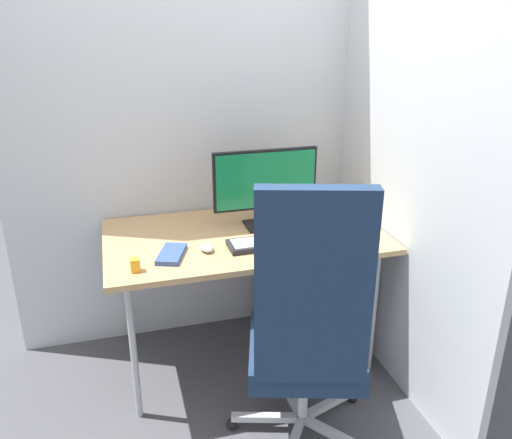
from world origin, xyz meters
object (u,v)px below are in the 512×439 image
object	(u,v)px
mouse	(207,248)
desk_clamp_accessory	(135,265)
office_chair	(308,329)
filing_cabinet	(308,297)
keyboard	(274,242)
pen_holder	(343,207)
notebook	(171,254)
monitor	(265,184)

from	to	relation	value
mouse	desk_clamp_accessory	xyz separation A→B (m)	(-0.33, -0.12, 0.01)
office_chair	filing_cabinet	size ratio (longest dim) A/B	2.17
keyboard	pen_holder	size ratio (longest dim) A/B	2.54
office_chair	notebook	size ratio (longest dim) A/B	5.98
office_chair	pen_holder	distance (m)	0.95
keyboard	pen_holder	distance (m)	0.54
mouse	notebook	xyz separation A→B (m)	(-0.16, -0.01, -0.00)
keyboard	office_chair	bearing A→B (deg)	-92.63
filing_cabinet	pen_holder	world-z (taller)	pen_holder
pen_holder	notebook	world-z (taller)	pen_holder
keyboard	pen_holder	bearing A→B (deg)	29.35
monitor	notebook	size ratio (longest dim) A/B	2.59
notebook	desk_clamp_accessory	size ratio (longest dim) A/B	3.56
pen_holder	notebook	bearing A→B (deg)	-164.62
monitor	notebook	xyz separation A→B (m)	(-0.51, -0.24, -0.21)
monitor	filing_cabinet	bearing A→B (deg)	-2.15
office_chair	notebook	world-z (taller)	office_chair
office_chair	desk_clamp_accessory	size ratio (longest dim) A/B	21.31
filing_cabinet	keyboard	bearing A→B (deg)	-139.59
office_chair	monitor	bearing A→B (deg)	86.09
filing_cabinet	notebook	bearing A→B (deg)	-163.00
mouse	pen_holder	size ratio (longest dim) A/B	0.51
filing_cabinet	desk_clamp_accessory	world-z (taller)	desk_clamp_accessory
monitor	mouse	xyz separation A→B (m)	(-0.35, -0.23, -0.21)
filing_cabinet	pen_holder	xyz separation A→B (m)	(0.20, 0.03, 0.50)
mouse	filing_cabinet	bearing A→B (deg)	10.09
office_chair	notebook	xyz separation A→B (m)	(-0.46, 0.53, 0.14)
filing_cabinet	mouse	bearing A→B (deg)	-159.76
pen_holder	monitor	bearing A→B (deg)	-177.26
pen_holder	notebook	size ratio (longest dim) A/B	0.85
notebook	desk_clamp_accessory	world-z (taller)	desk_clamp_accessory
keyboard	desk_clamp_accessory	distance (m)	0.66
mouse	notebook	world-z (taller)	mouse
notebook	mouse	bearing A→B (deg)	24.53
office_chair	pen_holder	xyz separation A→B (m)	(0.50, 0.79, 0.18)
office_chair	keyboard	size ratio (longest dim) A/B	2.78
filing_cabinet	desk_clamp_accessory	xyz separation A→B (m)	(-0.92, -0.34, 0.48)
filing_cabinet	mouse	world-z (taller)	mouse
monitor	office_chair	bearing A→B (deg)	-93.91
monitor	mouse	bearing A→B (deg)	-146.72
notebook	pen_holder	bearing A→B (deg)	35.61
office_chair	desk_clamp_accessory	world-z (taller)	office_chair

